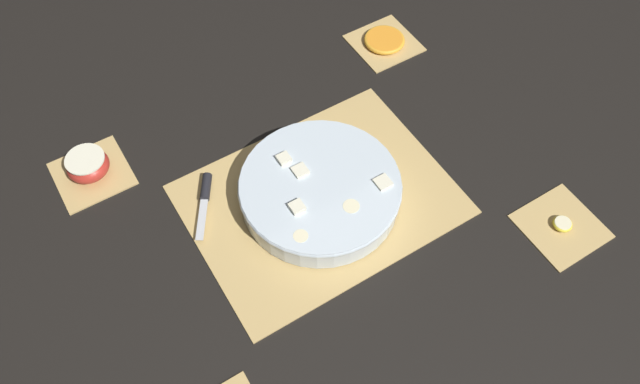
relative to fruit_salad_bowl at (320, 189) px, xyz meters
name	(u,v)px	position (x,y,z in m)	size (l,w,h in m)	color
ground_plane	(320,200)	(0.00, 0.00, -0.04)	(6.00, 6.00, 0.00)	black
bamboo_mat_center	(320,199)	(0.00, 0.00, -0.03)	(0.47, 0.36, 0.01)	tan
coaster_mat_near_right	(561,226)	(0.34, -0.28, -0.03)	(0.14, 0.14, 0.01)	tan
coaster_mat_far_left	(92,173)	(-0.34, 0.28, -0.03)	(0.14, 0.14, 0.01)	tan
coaster_mat_far_right	(384,43)	(0.34, 0.28, -0.03)	(0.14, 0.14, 0.01)	tan
fruit_salad_bowl	(320,189)	(0.00, 0.00, 0.00)	(0.30, 0.30, 0.06)	silver
paring_knife	(206,191)	(-0.17, 0.12, -0.02)	(0.09, 0.13, 0.02)	silver
apple_half	(88,165)	(-0.34, 0.28, -0.01)	(0.08, 0.08, 0.04)	#B72D23
orange_slice_whole	(384,40)	(0.34, 0.28, -0.02)	(0.09, 0.09, 0.01)	orange
banana_coin_single	(562,224)	(0.34, -0.28, -0.02)	(0.04, 0.04, 0.01)	#F4EABC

